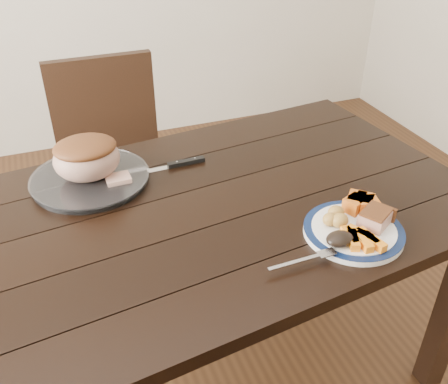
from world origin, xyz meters
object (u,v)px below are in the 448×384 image
object	(u,v)px
dinner_plate	(353,232)
pork_slice	(375,218)
fork	(308,259)
roast_joint	(87,159)
chair_far	(115,162)
carving_knife	(174,165)
serving_platter	(90,180)
dining_table	(195,236)

from	to	relation	value
dinner_plate	pork_slice	size ratio (longest dim) A/B	3.13
pork_slice	fork	bearing A→B (deg)	-165.34
dinner_plate	roast_joint	xyz separation A→B (m)	(-0.59, 0.49, 0.07)
chair_far	pork_slice	world-z (taller)	chair_far
pork_slice	carving_knife	bearing A→B (deg)	128.08
chair_far	carving_knife	distance (m)	0.56
fork	roast_joint	world-z (taller)	roast_joint
chair_far	fork	world-z (taller)	chair_far
chair_far	carving_knife	world-z (taller)	chair_far
serving_platter	pork_slice	xyz separation A→B (m)	(0.65, -0.50, 0.03)
dinner_plate	carving_knife	size ratio (longest dim) A/B	0.80
chair_far	dinner_plate	bearing A→B (deg)	114.56
dinner_plate	pork_slice	bearing A→B (deg)	-4.76
dining_table	serving_platter	world-z (taller)	serving_platter
pork_slice	fork	size ratio (longest dim) A/B	0.46
pork_slice	roast_joint	bearing A→B (deg)	142.44
chair_far	serving_platter	bearing A→B (deg)	74.38
serving_platter	roast_joint	xyz separation A→B (m)	(-0.00, -0.00, 0.07)
roast_joint	carving_knife	xyz separation A→B (m)	(0.26, -0.00, -0.07)
chair_far	carving_knife	xyz separation A→B (m)	(0.12, -0.49, 0.23)
dining_table	roast_joint	size ratio (longest dim) A/B	8.84
dinner_plate	pork_slice	distance (m)	0.06
serving_platter	carving_knife	bearing A→B (deg)	-0.19
serving_platter	pork_slice	bearing A→B (deg)	-37.56
dining_table	dinner_plate	xyz separation A→B (m)	(0.35, -0.25, 0.10)
dinner_plate	dining_table	bearing A→B (deg)	144.17
chair_far	pork_slice	distance (m)	1.15
fork	roast_joint	xyz separation A→B (m)	(-0.42, 0.56, 0.06)
dinner_plate	serving_platter	distance (m)	0.77
pork_slice	fork	world-z (taller)	pork_slice
dining_table	chair_far	distance (m)	0.76
chair_far	serving_platter	distance (m)	0.56
dinner_plate	roast_joint	bearing A→B (deg)	140.15
dinner_plate	fork	distance (m)	0.18
dining_table	chair_far	world-z (taller)	chair_far
roast_joint	carving_knife	distance (m)	0.27
dinner_plate	roast_joint	size ratio (longest dim) A/B	1.33
serving_platter	dinner_plate	bearing A→B (deg)	-39.85
chair_far	serving_platter	xyz separation A→B (m)	(-0.14, -0.49, 0.23)
dining_table	carving_knife	world-z (taller)	carving_knife
carving_knife	roast_joint	bearing A→B (deg)	178.39
chair_far	fork	xyz separation A→B (m)	(0.29, -1.05, 0.25)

